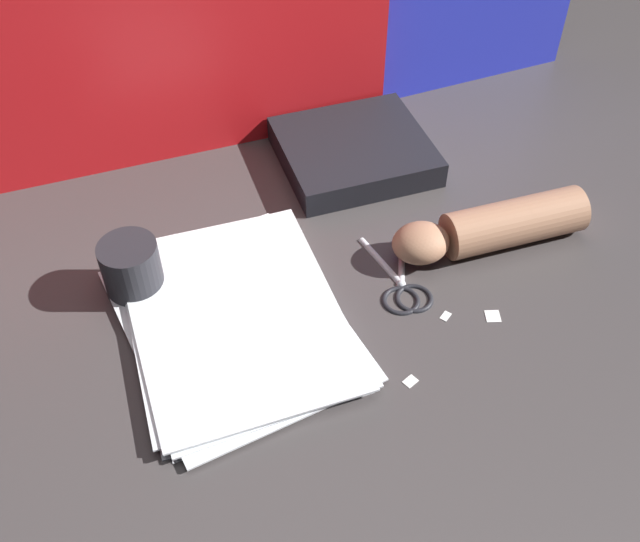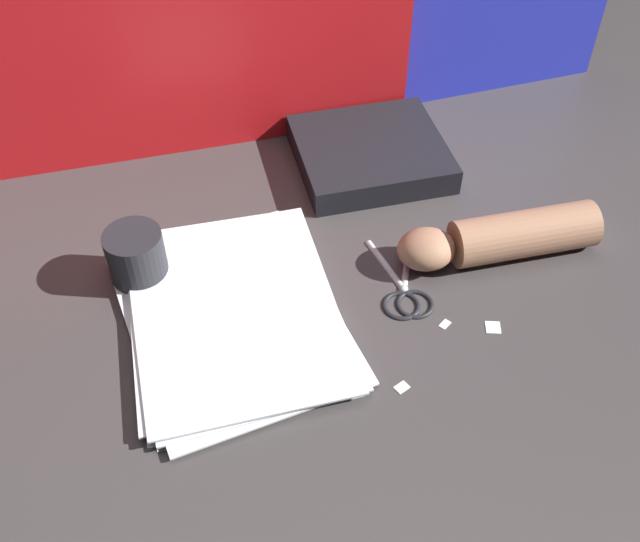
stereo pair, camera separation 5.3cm
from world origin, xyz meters
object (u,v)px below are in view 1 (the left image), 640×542
Objects in this scene: paper_stack at (234,319)px; mug at (132,269)px; hand_forearm at (493,227)px; book_closed at (354,151)px; scissors at (402,285)px.

paper_stack is 0.15m from mug.
hand_forearm reaches higher than paper_stack.
paper_stack is 4.46× the size of mug.
book_closed is 0.40m from mug.
scissors is at bearing -22.94° from mug.
mug is (-0.47, 0.11, 0.01)m from hand_forearm.
hand_forearm is (0.09, -0.24, 0.01)m from book_closed.
scissors is at bearing -171.33° from hand_forearm.
book_closed is at bearing 110.83° from hand_forearm.
mug is (-0.37, -0.13, 0.02)m from book_closed.
paper_stack is at bearing -139.86° from book_closed.
mug is at bearing 132.80° from paper_stack.
hand_forearm is 0.48m from mug.
mug is (-0.32, 0.14, 0.04)m from scissors.
paper_stack is 0.22m from scissors.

